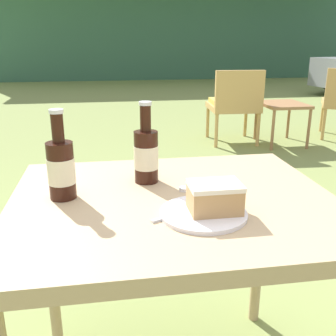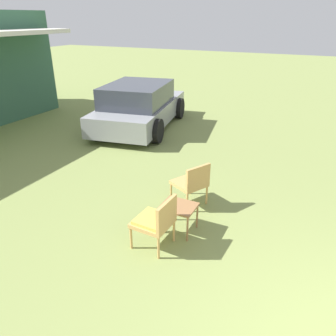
{
  "view_description": "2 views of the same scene",
  "coord_description": "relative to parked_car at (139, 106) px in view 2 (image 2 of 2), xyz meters",
  "views": [
    {
      "loc": [
        -0.17,
        -0.95,
        1.1
      ],
      "look_at": [
        0.0,
        0.1,
        0.74
      ],
      "focal_mm": 42.0,
      "sensor_mm": 36.0,
      "label": 1
    },
    {
      "loc": [
        -2.21,
        1.24,
        3.05
      ],
      "look_at": [
        1.96,
        3.28,
        0.9
      ],
      "focal_mm": 35.0,
      "sensor_mm": 36.0,
      "label": 2
    }
  ],
  "objects": [
    {
      "name": "wicker_chair_plain",
      "position": [
        -3.49,
        -3.13,
        -0.19
      ],
      "size": [
        0.68,
        0.69,
        0.79
      ],
      "rotation": [
        0.0,
        0.0,
        2.66
      ],
      "color": "tan",
      "rests_on": "ground_plane"
    },
    {
      "name": "garden_side_table",
      "position": [
        -4.31,
        -3.24,
        -0.25
      ],
      "size": [
        0.44,
        0.52,
        0.45
      ],
      "color": "#996B42",
      "rests_on": "ground_plane"
    },
    {
      "name": "parked_car",
      "position": [
        0.0,
        0.0,
        0.0
      ],
      "size": [
        4.18,
        2.55,
        1.32
      ],
      "rotation": [
        0.0,
        0.0,
        0.18
      ],
      "color": "gray",
      "rests_on": "ground_plane"
    },
    {
      "name": "wicker_chair_cushioned",
      "position": [
        -4.8,
        -3.11,
        -0.19
      ],
      "size": [
        0.53,
        0.54,
        0.79
      ],
      "rotation": [
        0.0,
        0.0,
        3.09
      ],
      "color": "tan",
      "rests_on": "ground_plane"
    }
  ]
}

